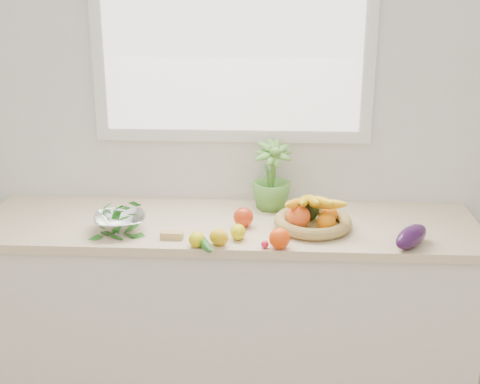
# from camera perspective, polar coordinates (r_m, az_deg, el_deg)

# --- Properties ---
(back_wall) EXTENTS (4.50, 0.02, 2.70)m
(back_wall) POSITION_cam_1_polar(r_m,az_deg,el_deg) (3.17, -0.60, 7.06)
(back_wall) COLOR white
(back_wall) RESTS_ON ground
(counter_cabinet) EXTENTS (2.20, 0.58, 0.86)m
(counter_cabinet) POSITION_cam_1_polar(r_m,az_deg,el_deg) (3.23, -0.88, -10.30)
(counter_cabinet) COLOR silver
(counter_cabinet) RESTS_ON ground
(countertop) EXTENTS (2.24, 0.62, 0.04)m
(countertop) POSITION_cam_1_polar(r_m,az_deg,el_deg) (3.03, -0.93, -2.89)
(countertop) COLOR beige
(countertop) RESTS_ON counter_cabinet
(window_frame) EXTENTS (1.30, 0.03, 1.10)m
(window_frame) POSITION_cam_1_polar(r_m,az_deg,el_deg) (3.10, -0.64, 14.25)
(window_frame) COLOR white
(window_frame) RESTS_ON back_wall
(window_pane) EXTENTS (1.18, 0.01, 0.98)m
(window_pane) POSITION_cam_1_polar(r_m,az_deg,el_deg) (3.08, -0.67, 14.21)
(window_pane) COLOR white
(window_pane) RESTS_ON window_frame
(orange_loose) EXTENTS (0.11, 0.11, 0.09)m
(orange_loose) POSITION_cam_1_polar(r_m,az_deg,el_deg) (2.74, 3.40, -3.97)
(orange_loose) COLOR #FC4307
(orange_loose) RESTS_ON countertop
(lemon_a) EXTENTS (0.07, 0.08, 0.07)m
(lemon_a) POSITION_cam_1_polar(r_m,az_deg,el_deg) (2.83, -0.17, -3.42)
(lemon_a) COLOR #D1C90B
(lemon_a) RESTS_ON countertop
(lemon_b) EXTENTS (0.07, 0.09, 0.06)m
(lemon_b) POSITION_cam_1_polar(r_m,az_deg,el_deg) (2.76, -3.73, -4.04)
(lemon_b) COLOR yellow
(lemon_b) RESTS_ON countertop
(lemon_c) EXTENTS (0.11, 0.11, 0.07)m
(lemon_c) POSITION_cam_1_polar(r_m,az_deg,el_deg) (2.77, -1.81, -3.88)
(lemon_c) COLOR #DFA70C
(lemon_c) RESTS_ON countertop
(apple) EXTENTS (0.09, 0.09, 0.09)m
(apple) POSITION_cam_1_polar(r_m,az_deg,el_deg) (2.95, 0.30, -2.17)
(apple) COLOR red
(apple) RESTS_ON countertop
(ginger) EXTENTS (0.10, 0.04, 0.03)m
(ginger) POSITION_cam_1_polar(r_m,az_deg,el_deg) (2.85, -5.84, -3.69)
(ginger) COLOR tan
(ginger) RESTS_ON countertop
(garlic_a) EXTENTS (0.07, 0.07, 0.04)m
(garlic_a) POSITION_cam_1_polar(r_m,az_deg,el_deg) (2.90, 3.88, -3.04)
(garlic_a) COLOR white
(garlic_a) RESTS_ON countertop
(garlic_b) EXTENTS (0.07, 0.07, 0.04)m
(garlic_b) POSITION_cam_1_polar(r_m,az_deg,el_deg) (2.97, 4.87, -2.52)
(garlic_b) COLOR beige
(garlic_b) RESTS_ON countertop
(garlic_c) EXTENTS (0.06, 0.06, 0.04)m
(garlic_c) POSITION_cam_1_polar(r_m,az_deg,el_deg) (2.85, 7.73, -3.62)
(garlic_c) COLOR beige
(garlic_c) RESTS_ON countertop
(eggplant) EXTENTS (0.20, 0.23, 0.09)m
(eggplant) POSITION_cam_1_polar(r_m,az_deg,el_deg) (2.84, 14.41, -3.70)
(eggplant) COLOR #30103C
(eggplant) RESTS_ON countertop
(cucumber) EXTENTS (0.12, 0.22, 0.04)m
(cucumber) POSITION_cam_1_polar(r_m,az_deg,el_deg) (2.77, -3.22, -4.25)
(cucumber) COLOR #1B5017
(cucumber) RESTS_ON countertop
(radish) EXTENTS (0.04, 0.04, 0.03)m
(radish) POSITION_cam_1_polar(r_m,az_deg,el_deg) (2.75, 2.13, -4.48)
(radish) COLOR red
(radish) RESTS_ON countertop
(potted_herb) EXTENTS (0.22, 0.22, 0.33)m
(potted_herb) POSITION_cam_1_polar(r_m,az_deg,el_deg) (3.13, 2.71, 1.36)
(potted_herb) COLOR #549335
(potted_herb) RESTS_ON countertop
(fruit_basket) EXTENTS (0.40, 0.40, 0.18)m
(fruit_basket) POSITION_cam_1_polar(r_m,az_deg,el_deg) (2.95, 6.18, -2.15)
(fruit_basket) COLOR tan
(fruit_basket) RESTS_ON countertop
(colander_with_spinach) EXTENTS (0.27, 0.27, 0.12)m
(colander_with_spinach) POSITION_cam_1_polar(r_m,az_deg,el_deg) (2.94, -10.23, -2.22)
(colander_with_spinach) COLOR white
(colander_with_spinach) RESTS_ON countertop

